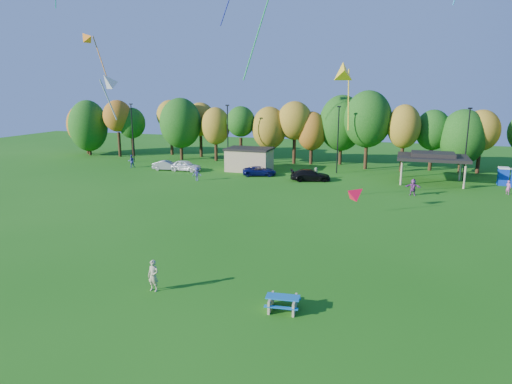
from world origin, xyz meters
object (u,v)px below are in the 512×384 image
(picnic_table, at_px, (283,302))
(kite_flyer, at_px, (153,276))
(car_d, at_px, (310,175))
(car_a, at_px, (185,166))
(car_c, at_px, (259,171))
(car_b, at_px, (167,165))

(picnic_table, bearing_deg, kite_flyer, 174.31)
(car_d, bearing_deg, car_a, 67.88)
(car_c, relative_size, car_d, 0.89)
(picnic_table, relative_size, car_c, 0.42)
(car_b, bearing_deg, car_c, -97.96)
(picnic_table, bearing_deg, car_c, 103.42)
(car_a, distance_m, car_c, 11.01)
(picnic_table, relative_size, car_d, 0.38)
(kite_flyer, xyz_separation_m, car_d, (2.26, 34.34, -0.20))
(kite_flyer, height_order, car_b, kite_flyer)
(car_a, xyz_separation_m, car_c, (11.01, -0.14, -0.14))
(kite_flyer, xyz_separation_m, car_a, (-15.89, 35.79, -0.16))
(car_c, bearing_deg, car_a, 70.93)
(car_a, distance_m, car_d, 18.21)
(car_b, bearing_deg, kite_flyer, -160.40)
(kite_flyer, bearing_deg, car_b, 122.47)
(picnic_table, distance_m, car_a, 42.81)
(kite_flyer, relative_size, car_d, 0.37)
(picnic_table, xyz_separation_m, car_c, (-12.54, 35.61, 0.18))
(car_b, xyz_separation_m, car_c, (13.79, 0.02, -0.04))
(kite_flyer, height_order, car_d, kite_flyer)
(car_d, bearing_deg, picnic_table, 171.40)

